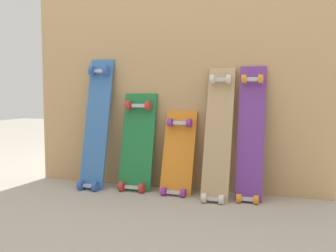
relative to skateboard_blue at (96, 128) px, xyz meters
name	(u,v)px	position (x,y,z in m)	size (l,w,h in m)	color
ground_plane	(171,190)	(0.52, 0.07, -0.41)	(12.00, 12.00, 0.00)	#A89E8E
plywood_wall_panel	(174,79)	(0.52, 0.14, 0.34)	(2.08, 0.04, 1.50)	tan
skateboard_blue	(96,128)	(0.00, 0.00, 0.00)	(0.18, 0.28, 0.96)	#386BAD
skateboard_green	(137,146)	(0.29, 0.03, -0.12)	(0.23, 0.22, 0.72)	#1E7238
skateboard_orange	(178,158)	(0.59, 0.01, -0.18)	(0.21, 0.24, 0.61)	orange
skateboard_natural	(218,138)	(0.86, -0.02, -0.04)	(0.17, 0.32, 0.89)	tan
skateboard_purple	(251,139)	(1.06, 0.01, -0.04)	(0.16, 0.25, 0.89)	#6B338C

